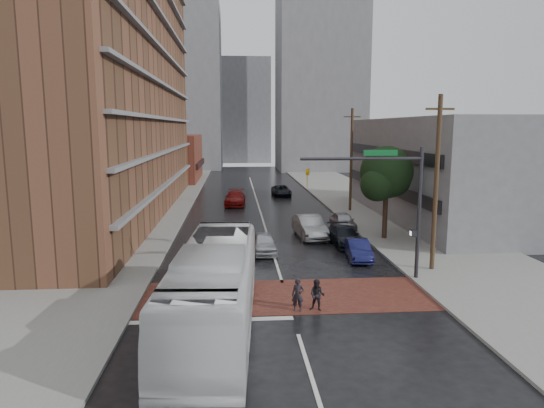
{
  "coord_description": "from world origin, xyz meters",
  "views": [
    {
      "loc": [
        -2.46,
        -22.18,
        8.21
      ],
      "look_at": [
        -0.17,
        7.39,
        3.5
      ],
      "focal_mm": 32.0,
      "sensor_mm": 36.0,
      "label": 1
    }
  ],
  "objects": [
    {
      "name": "utility_pole_far",
      "position": [
        8.8,
        24.0,
        5.14
      ],
      "size": [
        1.6,
        0.26,
        10.0
      ],
      "color": "#473321",
      "rests_on": "ground"
    },
    {
      "name": "sidewalk_east",
      "position": [
        11.5,
        25.0,
        0.07
      ],
      "size": [
        9.0,
        90.0,
        0.15
      ],
      "primitive_type": "cube",
      "color": "gray",
      "rests_on": "ground"
    },
    {
      "name": "crosswalk",
      "position": [
        0.0,
        0.5,
        0.01
      ],
      "size": [
        14.0,
        5.0,
        0.02
      ],
      "primitive_type": "cube",
      "color": "brown",
      "rests_on": "ground"
    },
    {
      "name": "utility_pole_near",
      "position": [
        8.8,
        4.0,
        5.14
      ],
      "size": [
        1.6,
        0.26,
        10.0
      ],
      "color": "#473321",
      "rests_on": "ground"
    },
    {
      "name": "car_parked_mid",
      "position": [
        5.2,
        10.59,
        0.65
      ],
      "size": [
        2.0,
        4.53,
        1.29
      ],
      "primitive_type": "imported",
      "rotation": [
        0.0,
        0.0,
        0.04
      ],
      "color": "black",
      "rests_on": "ground"
    },
    {
      "name": "pedestrian_a",
      "position": [
        0.3,
        -1.5,
        0.76
      ],
      "size": [
        0.62,
        0.48,
        1.51
      ],
      "primitive_type": "imported",
      "rotation": [
        0.0,
        0.0,
        -0.22
      ],
      "color": "black",
      "rests_on": "ground"
    },
    {
      "name": "signal_mast",
      "position": [
        5.85,
        2.5,
        4.73
      ],
      "size": [
        6.5,
        0.3,
        7.2
      ],
      "color": "#2D2D33",
      "rests_on": "ground"
    },
    {
      "name": "street_tree",
      "position": [
        8.52,
        12.03,
        4.73
      ],
      "size": [
        4.2,
        4.1,
        6.9
      ],
      "color": "#332319",
      "rests_on": "ground"
    },
    {
      "name": "car_parked_near",
      "position": [
        5.2,
        6.81,
        0.62
      ],
      "size": [
        1.61,
        3.87,
        1.24
      ],
      "primitive_type": "imported",
      "rotation": [
        0.0,
        0.0,
        -0.08
      ],
      "color": "#15174A",
      "rests_on": "ground"
    },
    {
      "name": "ground",
      "position": [
        0.0,
        0.0,
        0.0
      ],
      "size": [
        160.0,
        160.0,
        0.0
      ],
      "primitive_type": "plane",
      "color": "black",
      "rests_on": "ground"
    },
    {
      "name": "storefront_west",
      "position": [
        -12.0,
        54.0,
        3.5
      ],
      "size": [
        8.0,
        16.0,
        7.0
      ],
      "primitive_type": "cube",
      "color": "brown",
      "rests_on": "ground"
    },
    {
      "name": "sidewalk_west",
      "position": [
        -11.5,
        25.0,
        0.07
      ],
      "size": [
        9.0,
        90.0,
        0.15
      ],
      "primitive_type": "cube",
      "color": "gray",
      "rests_on": "ground"
    },
    {
      "name": "distant_tower_west",
      "position": [
        -14.0,
        78.0,
        16.0
      ],
      "size": [
        18.0,
        16.0,
        32.0
      ],
      "primitive_type": "cube",
      "color": "gray",
      "rests_on": "ground"
    },
    {
      "name": "car_travel_c",
      "position": [
        -2.45,
        28.95,
        0.75
      ],
      "size": [
        2.41,
        5.3,
        1.5
      ],
      "primitive_type": "imported",
      "rotation": [
        0.0,
        0.0,
        -0.06
      ],
      "color": "maroon",
      "rests_on": "ground"
    },
    {
      "name": "distant_tower_center",
      "position": [
        0.0,
        95.0,
        12.0
      ],
      "size": [
        12.0,
        10.0,
        24.0
      ],
      "primitive_type": "cube",
      "color": "gray",
      "rests_on": "ground"
    },
    {
      "name": "pedestrian_b",
      "position": [
        1.18,
        -1.5,
        0.73
      ],
      "size": [
        0.86,
        0.78,
        1.45
      ],
      "primitive_type": "imported",
      "rotation": [
        0.0,
        0.0,
        -0.41
      ],
      "color": "black",
      "rests_on": "ground"
    },
    {
      "name": "car_travel_b",
      "position": [
        3.1,
        13.09,
        0.84
      ],
      "size": [
        2.22,
        5.21,
        1.67
      ],
      "primitive_type": "imported",
      "rotation": [
        0.0,
        0.0,
        0.09
      ],
      "color": "#9DA0A5",
      "rests_on": "ground"
    },
    {
      "name": "transit_bus",
      "position": [
        -3.33,
        -3.17,
        1.77
      ],
      "size": [
        3.77,
        12.86,
        3.54
      ],
      "primitive_type": "imported",
      "rotation": [
        0.0,
        0.0,
        -0.06
      ],
      "color": "silver",
      "rests_on": "ground"
    },
    {
      "name": "car_parked_far",
      "position": [
        6.3,
        16.0,
        0.67
      ],
      "size": [
        1.75,
        4.01,
        1.35
      ],
      "primitive_type": "imported",
      "rotation": [
        0.0,
        0.0,
        0.04
      ],
      "color": "#9E9FA5",
      "rests_on": "ground"
    },
    {
      "name": "car_travel_a",
      "position": [
        -0.61,
        8.85,
        0.67
      ],
      "size": [
        1.65,
        3.96,
        1.34
      ],
      "primitive_type": "imported",
      "rotation": [
        0.0,
        0.0,
        0.02
      ],
      "color": "#B5B8BD",
      "rests_on": "ground"
    },
    {
      "name": "distant_tower_east",
      "position": [
        14.0,
        72.0,
        18.0
      ],
      "size": [
        16.0,
        14.0,
        36.0
      ],
      "primitive_type": "cube",
      "color": "gray",
      "rests_on": "ground"
    },
    {
      "name": "building_east",
      "position": [
        16.5,
        20.0,
        4.5
      ],
      "size": [
        11.0,
        26.0,
        9.0
      ],
      "primitive_type": "cube",
      "color": "gray",
      "rests_on": "ground"
    },
    {
      "name": "apartment_block",
      "position": [
        -14.0,
        24.0,
        14.0
      ],
      "size": [
        10.0,
        44.0,
        28.0
      ],
      "primitive_type": "cube",
      "color": "brown",
      "rests_on": "ground"
    },
    {
      "name": "suv_travel",
      "position": [
        3.14,
        35.64,
        0.64
      ],
      "size": [
        2.2,
        4.63,
        1.28
      ],
      "primitive_type": "imported",
      "rotation": [
        0.0,
        0.0,
        0.02
      ],
      "color": "black",
      "rests_on": "ground"
    }
  ]
}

